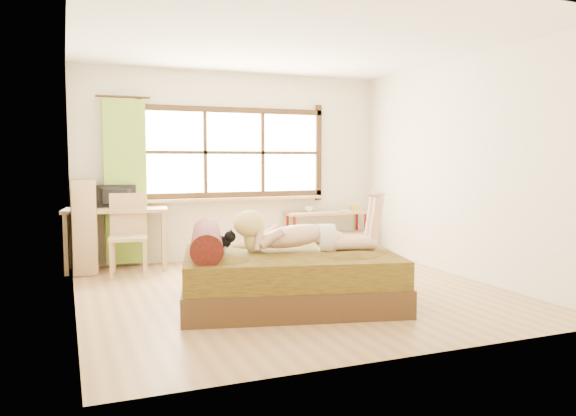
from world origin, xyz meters
name	(u,v)px	position (x,y,z in m)	size (l,w,h in m)	color
floor	(292,291)	(0.00, 0.00, 0.00)	(4.50, 4.50, 0.00)	#9E754C
ceiling	(292,42)	(0.00, 0.00, 2.70)	(4.50, 4.50, 0.00)	white
wall_back	(234,166)	(0.00, 2.25, 1.35)	(4.50, 4.50, 0.00)	silver
wall_front	(411,174)	(0.00, -2.25, 1.35)	(4.50, 4.50, 0.00)	silver
wall_left	(71,170)	(-2.25, 0.00, 1.35)	(4.50, 4.50, 0.00)	silver
wall_right	(461,168)	(2.25, 0.00, 1.35)	(4.50, 4.50, 0.00)	silver
window	(235,155)	(0.00, 2.22, 1.51)	(2.80, 0.16, 1.46)	#FFEDBF
curtain	(125,182)	(-1.55, 2.13, 1.15)	(0.55, 0.10, 2.20)	#508825
bed	(283,274)	(-0.26, -0.40, 0.29)	(2.44, 2.13, 0.80)	#362510
woman	(304,220)	(-0.06, -0.46, 0.84)	(1.48, 0.42, 0.63)	#E2AD91
kitten	(217,241)	(-0.93, -0.31, 0.65)	(0.32, 0.13, 0.25)	black
desk	(116,216)	(-1.69, 1.95, 0.71)	(1.38, 0.78, 0.82)	tan
monitor	(115,196)	(-1.69, 2.00, 0.97)	(0.52, 0.07, 0.30)	black
chair	(128,230)	(-1.58, 1.59, 0.57)	(0.52, 0.52, 1.02)	tan
pipe_shelf	(328,223)	(1.43, 2.07, 0.48)	(1.32, 0.35, 0.74)	tan
cup	(309,209)	(1.12, 2.07, 0.70)	(0.11, 0.11, 0.09)	gray
book	(339,210)	(1.62, 2.07, 0.66)	(0.16, 0.21, 0.02)	gray
bookshelf	(85,226)	(-2.08, 1.90, 0.60)	(0.32, 0.53, 1.18)	tan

